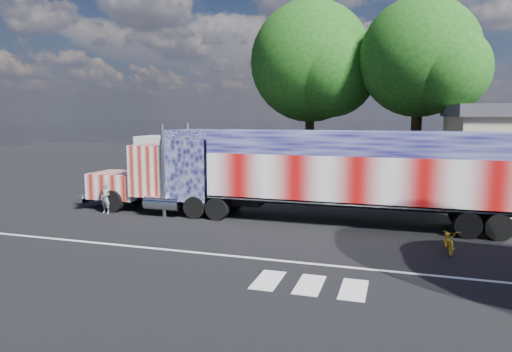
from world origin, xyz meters
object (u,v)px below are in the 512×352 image
(semi_truck, at_px, (302,171))
(bicycle, at_px, (449,240))
(tree_n_mid, at_px, (313,62))
(woman, at_px, (105,198))
(tree_ne_a, at_px, (422,58))
(coach_bus, at_px, (222,162))

(semi_truck, xyz_separation_m, bicycle, (5.82, -3.27, -1.79))
(bicycle, height_order, tree_n_mid, tree_n_mid)
(woman, bearing_deg, tree_n_mid, 77.48)
(bicycle, distance_m, tree_n_mid, 22.60)
(tree_ne_a, bearing_deg, bicycle, -88.04)
(semi_truck, distance_m, tree_ne_a, 15.38)
(semi_truck, xyz_separation_m, tree_ne_a, (5.26, 13.04, 6.22))
(tree_ne_a, bearing_deg, semi_truck, -111.98)
(bicycle, distance_m, tree_ne_a, 18.18)
(semi_truck, xyz_separation_m, tree_n_mid, (-2.57, 15.99, 6.54))
(tree_n_mid, distance_m, tree_ne_a, 8.38)
(coach_bus, relative_size, tree_n_mid, 0.84)
(coach_bus, distance_m, tree_n_mid, 11.88)
(semi_truck, relative_size, woman, 13.73)
(semi_truck, bearing_deg, coach_bus, 132.54)
(woman, relative_size, tree_ne_a, 0.12)
(coach_bus, bearing_deg, tree_n_mid, 64.05)
(coach_bus, relative_size, woman, 7.76)
(semi_truck, distance_m, tree_n_mid, 17.46)
(coach_bus, xyz_separation_m, bicycle, (12.59, -10.64, -1.30))
(woman, height_order, bicycle, woman)
(coach_bus, bearing_deg, woman, -105.80)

